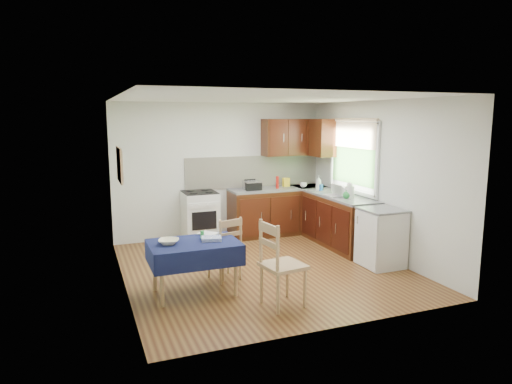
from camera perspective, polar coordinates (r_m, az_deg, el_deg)
name	(u,v)px	position (r m, az deg, el deg)	size (l,w,h in m)	color
floor	(263,268)	(6.93, 0.89, -9.48)	(4.20, 4.20, 0.00)	#4F2A15
ceiling	(264,98)	(6.56, 0.95, 11.65)	(4.00, 4.20, 0.02)	white
wall_back	(221,170)	(8.60, -4.38, 2.74)	(4.00, 0.02, 2.50)	silver
wall_front	(340,214)	(4.78, 10.47, -2.72)	(4.00, 0.02, 2.50)	silver
wall_left	(121,194)	(6.17, -16.55, -0.24)	(0.02, 4.20, 2.50)	silver
wall_right	(378,179)	(7.61, 15.01, 1.58)	(0.02, 4.20, 2.50)	silver
base_cabinets	(306,216)	(8.47, 6.21, -3.02)	(1.90, 2.30, 0.86)	black
worktop_back	(279,189)	(8.73, 2.83, 0.41)	(1.90, 0.60, 0.04)	slate
worktop_right	(340,196)	(8.03, 10.44, -0.53)	(0.60, 1.70, 0.04)	slate
worktop_corner	(309,187)	(9.01, 6.61, 0.64)	(0.60, 0.60, 0.04)	slate
splashback	(254,171)	(8.80, -0.29, 2.59)	(2.70, 0.02, 0.60)	#F0E5CB
upper_cabinets	(302,137)	(8.84, 5.71, 6.81)	(1.20, 0.85, 0.70)	black
stove	(200,217)	(8.31, -7.01, -3.07)	(0.60, 0.61, 0.92)	silver
window	(353,151)	(8.12, 12.05, 5.01)	(0.04, 1.48, 1.26)	#2E5824
fridge	(381,238)	(7.15, 15.39, -5.52)	(0.58, 0.60, 0.89)	silver
corkboard	(120,165)	(6.42, -16.66, 3.26)	(0.04, 0.62, 0.47)	#A37551
dining_table	(194,250)	(5.87, -7.76, -7.20)	(1.12, 0.76, 0.68)	#0E0F3B
chair_far	(226,247)	(6.32, -3.77, -6.87)	(0.48, 0.48, 0.90)	#A37551
chair_near	(279,262)	(5.44, 2.94, -8.68)	(0.53, 0.53, 1.05)	#A37551
toaster	(250,185)	(8.49, -0.76, 0.92)	(0.26, 0.16, 0.20)	silver
sandwich_press	(252,185)	(8.45, -0.45, 0.83)	(0.29, 0.25, 0.17)	black
sauce_bottle	(277,182)	(8.60, 2.68, 1.20)	(0.05, 0.05, 0.24)	red
yellow_packet	(286,182)	(8.89, 3.77, 1.23)	(0.13, 0.08, 0.17)	yellow
dish_rack	(338,195)	(7.94, 10.19, -0.31)	(0.43, 0.33, 0.20)	gray
kettle	(350,191)	(7.74, 11.61, 0.11)	(0.16, 0.16, 0.27)	silver
cup	(304,185)	(8.78, 5.96, 0.88)	(0.13, 0.13, 0.10)	white
soap_bottle_a	(319,183)	(8.47, 7.83, 1.12)	(0.10, 0.11, 0.27)	silver
soap_bottle_b	(320,186)	(8.47, 8.01, 0.80)	(0.08, 0.08, 0.18)	#1D51AA
soap_bottle_c	(347,194)	(7.70, 11.26, -0.20)	(0.13, 0.13, 0.16)	#248737
plate_bowl	(169,242)	(5.80, -10.86, -6.11)	(0.25, 0.25, 0.06)	#F4EEC7
book	(204,235)	(6.11, -6.48, -5.40)	(0.18, 0.25, 0.02)	white
spice_jar	(202,235)	(6.00, -6.73, -5.31)	(0.05, 0.05, 0.10)	green
tea_towel	(211,239)	(5.89, -5.59, -5.82)	(0.25, 0.20, 0.04)	#274090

